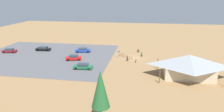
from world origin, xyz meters
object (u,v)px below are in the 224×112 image
at_px(pine_far_west, 101,89).
at_px(visitor_near_lot, 142,54).
at_px(bicycle_teal_yard_center, 194,62).
at_px(trash_bin, 138,51).
at_px(car_blue_inner_stall, 83,50).
at_px(bike_pavilion, 189,64).
at_px(bicycle_orange_near_sign, 121,55).
at_px(car_red_second_row, 74,58).
at_px(bicycle_yellow_yard_right, 124,56).
at_px(bicycle_blue_edge_south, 136,61).
at_px(car_maroon_front_row, 9,51).
at_px(bicycle_black_trailside, 130,58).
at_px(car_green_far_end, 83,66).
at_px(lot_sign, 119,53).
at_px(car_black_back_corner, 43,49).
at_px(bicycle_white_near_porch, 204,63).
at_px(visitor_crossing_yard, 127,58).
at_px(bicycle_purple_mid_cluster, 207,61).

xyz_separation_m(pine_far_west, visitor_near_lot, (-4.91, -35.24, -4.55)).
distance_m(bicycle_teal_yard_center, visitor_near_lot, 14.68).
height_order(trash_bin, car_blue_inner_stall, car_blue_inner_stall).
bearing_deg(bike_pavilion, bicycle_orange_near_sign, -41.33).
xyz_separation_m(trash_bin, car_red_second_row, (17.75, 11.54, 0.33)).
height_order(bicycle_yellow_yard_right, car_red_second_row, car_red_second_row).
distance_m(bike_pavilion, pine_far_west, 25.75).
relative_size(bicycle_blue_edge_south, visitor_near_lot, 1.09).
bearing_deg(bicycle_blue_edge_south, bicycle_teal_yard_center, -173.56).
relative_size(bike_pavilion, car_blue_inner_stall, 2.66).
xyz_separation_m(car_maroon_front_row, car_red_second_row, (-22.97, 4.30, 0.06)).
relative_size(trash_bin, pine_far_west, 0.11).
relative_size(bicycle_orange_near_sign, bicycle_black_trailside, 1.01).
xyz_separation_m(bicycle_blue_edge_south, car_green_far_end, (12.74, 7.62, 0.34)).
distance_m(lot_sign, bicycle_yellow_yard_right, 2.00).
bearing_deg(car_green_far_end, bike_pavilion, 176.77).
bearing_deg(car_black_back_corner, bicycle_blue_edge_south, 166.49).
bearing_deg(car_green_far_end, lot_sign, -124.79).
relative_size(pine_far_west, bicycle_yellow_yard_right, 4.87).
relative_size(bike_pavilion, bicycle_white_near_porch, 10.57).
height_order(trash_bin, car_green_far_end, car_green_far_end).
height_order(bike_pavilion, car_green_far_end, bike_pavilion).
height_order(bicycle_teal_yard_center, visitor_crossing_yard, visitor_crossing_yard).
relative_size(bicycle_blue_edge_south, bicycle_black_trailside, 1.30).
relative_size(bicycle_black_trailside, car_maroon_front_row, 0.32).
xyz_separation_m(bicycle_teal_yard_center, car_maroon_front_row, (56.01, -1.62, 0.32)).
height_order(bicycle_orange_near_sign, visitor_crossing_yard, visitor_crossing_yard).
xyz_separation_m(lot_sign, bicycle_blue_edge_south, (-5.18, 3.26, -1.01)).
height_order(bike_pavilion, car_red_second_row, bike_pavilion).
height_order(car_blue_inner_stall, car_black_back_corner, car_blue_inner_stall).
distance_m(bike_pavilion, car_red_second_row, 30.76).
distance_m(bike_pavilion, bicycle_blue_edge_south, 15.31).
bearing_deg(lot_sign, bicycle_purple_mid_cluster, 179.28).
distance_m(bike_pavilion, bicycle_black_trailside, 18.24).
bearing_deg(lot_sign, car_black_back_corner, -9.21).
relative_size(car_maroon_front_row, car_black_back_corner, 0.92).
height_order(bicycle_orange_near_sign, bicycle_yellow_yard_right, bicycle_yellow_yard_right).
distance_m(pine_far_west, bicycle_yellow_yard_right, 33.99).
xyz_separation_m(trash_bin, bicycle_yellow_yard_right, (4.00, 6.41, -0.06)).
height_order(bicycle_purple_mid_cluster, car_red_second_row, car_red_second_row).
height_order(bicycle_yellow_yard_right, car_blue_inner_stall, car_blue_inner_stall).
bearing_deg(car_blue_inner_stall, car_maroon_front_row, 10.43).
distance_m(bicycle_yellow_yard_right, visitor_crossing_yard, 3.74).
distance_m(bicycle_purple_mid_cluster, car_maroon_front_row, 59.66).
bearing_deg(bicycle_black_trailside, car_blue_inner_stall, -17.52).
distance_m(bicycle_white_near_porch, bicycle_blue_edge_south, 18.02).
bearing_deg(visitor_near_lot, bicycle_white_near_porch, 163.45).
distance_m(bicycle_orange_near_sign, car_black_back_corner, 26.36).
xyz_separation_m(bicycle_yellow_yard_right, car_blue_inner_stall, (13.59, -3.41, 0.36)).
height_order(bike_pavilion, pine_far_west, pine_far_west).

